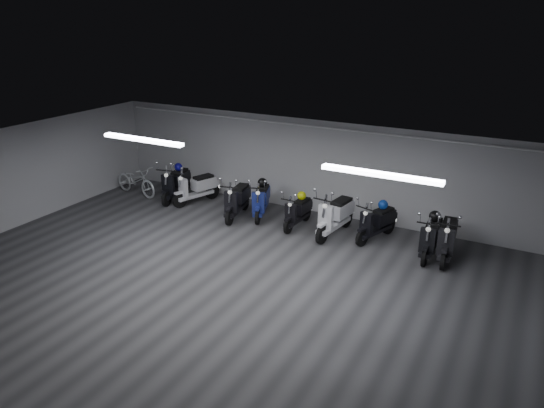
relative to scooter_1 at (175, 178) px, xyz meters
The scene contains 23 objects.
floor 5.91m from the scooter_1, 40.97° to the right, with size 14.00×10.00×0.01m, color #343436.
ceiling 6.23m from the scooter_1, 40.97° to the right, with size 14.00×10.00×0.01m, color gray.
back_wall 4.63m from the scooter_1, 14.64° to the left, with size 14.00×0.01×2.80m, color #A8A9AB.
front_wall 9.92m from the scooter_1, 63.42° to the right, with size 14.00×0.01×2.80m, color #A8A9AB.
left_wall 4.68m from the scooter_1, 123.79° to the right, with size 0.01×10.00×2.80m, color #A8A9AB.
fluor_strip_left 3.77m from the scooter_1, 63.33° to the right, with size 2.40×0.18×0.08m, color white.
fluor_strip_right 8.21m from the scooter_1, 20.97° to the right, with size 2.40×0.18×0.08m, color white.
conduit 4.94m from the scooter_1, 13.61° to the left, with size 0.05×0.05×13.60m, color white.
scooter_1 is the anchor object (origin of this frame).
scooter_2 0.77m from the scooter_1, ahead, with size 0.61×1.83×1.36m, color silver, non-canonical shape.
scooter_3 2.56m from the scooter_1, ahead, with size 0.62×1.87×1.39m, color black, non-canonical shape.
scooter_4 3.13m from the scooter_1, ahead, with size 0.60×1.79×1.33m, color navy, non-canonical shape.
scooter_5 4.42m from the scooter_1, ahead, with size 0.53×1.60×1.19m, color black, non-canonical shape.
scooter_6 5.54m from the scooter_1, ahead, with size 0.67×2.00×1.49m, color silver, non-canonical shape.
scooter_7 6.61m from the scooter_1, ahead, with size 0.58×1.74×1.30m, color black, non-canonical shape.
scooter_8 8.09m from the scooter_1, ahead, with size 0.60×1.80×1.34m, color black, non-canonical shape.
scooter_9 8.46m from the scooter_1, ahead, with size 0.63×1.89×1.41m, color black, non-canonical shape.
bicycle 1.48m from the scooter_1, behind, with size 0.65×1.84×1.19m, color white.
helmet_0 6.70m from the scooter_1, ahead, with size 0.26×0.26×0.26m, color navy.
helmet_1 0.40m from the scooter_1, 101.20° to the left, with size 0.26×0.26×0.26m, color #0F0B7A.
helmet_2 4.43m from the scooter_1, ahead, with size 0.25×0.25×0.25m, color #BEC90B.
helmet_3 8.08m from the scooter_1, ahead, with size 0.29×0.29×0.29m, color black.
helmet_4 3.07m from the scooter_1, ahead, with size 0.29×0.29×0.29m, color black.
Camera 1 is at (5.60, -8.26, 5.69)m, focal length 33.55 mm.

